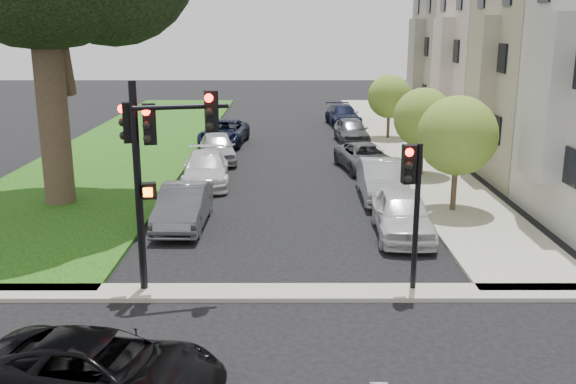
{
  "coord_description": "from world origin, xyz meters",
  "views": [
    {
      "loc": [
        -0.03,
        -13.53,
        6.82
      ],
      "look_at": [
        0.0,
        5.0,
        2.0
      ],
      "focal_mm": 40.0,
      "sensor_mm": 36.0,
      "label": 1
    }
  ],
  "objects_px": {
    "traffic_signal_secondary": "(412,190)",
    "car_parked_5": "(183,206)",
    "car_parked_4": "(343,115)",
    "car_cross_near": "(101,370)",
    "small_tree_b": "(423,118)",
    "car_parked_1": "(382,180)",
    "car_parked_6": "(206,169)",
    "car_parked_3": "(352,130)",
    "car_parked_8": "(224,132)",
    "small_tree_c": "(389,97)",
    "car_parked_7": "(217,147)",
    "car_parked_0": "(403,214)",
    "traffic_signal_main": "(154,150)",
    "small_tree_a": "(457,136)",
    "car_parked_2": "(365,158)"
  },
  "relations": [
    {
      "from": "car_parked_7",
      "to": "car_parked_0",
      "type": "bearing_deg",
      "value": -67.39
    },
    {
      "from": "car_parked_2",
      "to": "car_parked_7",
      "type": "height_order",
      "value": "car_parked_7"
    },
    {
      "from": "small_tree_c",
      "to": "car_parked_5",
      "type": "xyz_separation_m",
      "value": [
        -9.84,
        -17.71,
        -1.91
      ]
    },
    {
      "from": "small_tree_a",
      "to": "car_cross_near",
      "type": "distance_m",
      "value": 15.98
    },
    {
      "from": "traffic_signal_main",
      "to": "car_parked_1",
      "type": "relative_size",
      "value": 1.17
    },
    {
      "from": "traffic_signal_secondary",
      "to": "car_parked_8",
      "type": "bearing_deg",
      "value": 107.65
    },
    {
      "from": "car_parked_7",
      "to": "car_cross_near",
      "type": "bearing_deg",
      "value": -98.65
    },
    {
      "from": "car_parked_4",
      "to": "car_parked_3",
      "type": "bearing_deg",
      "value": -96.62
    },
    {
      "from": "small_tree_b",
      "to": "car_parked_8",
      "type": "height_order",
      "value": "small_tree_b"
    },
    {
      "from": "small_tree_a",
      "to": "car_parked_4",
      "type": "distance_m",
      "value": 21.99
    },
    {
      "from": "car_parked_3",
      "to": "car_parked_5",
      "type": "xyz_separation_m",
      "value": [
        -7.48,
        -16.58,
        -0.01
      ]
    },
    {
      "from": "small_tree_a",
      "to": "car_parked_2",
      "type": "height_order",
      "value": "small_tree_a"
    },
    {
      "from": "car_parked_4",
      "to": "car_parked_5",
      "type": "height_order",
      "value": "car_parked_5"
    },
    {
      "from": "traffic_signal_secondary",
      "to": "car_parked_2",
      "type": "bearing_deg",
      "value": 87.66
    },
    {
      "from": "car_parked_8",
      "to": "traffic_signal_main",
      "type": "bearing_deg",
      "value": -83.77
    },
    {
      "from": "small_tree_c",
      "to": "car_parked_5",
      "type": "bearing_deg",
      "value": -119.05
    },
    {
      "from": "traffic_signal_secondary",
      "to": "car_parked_5",
      "type": "height_order",
      "value": "traffic_signal_secondary"
    },
    {
      "from": "car_cross_near",
      "to": "small_tree_b",
      "type": "bearing_deg",
      "value": -17.87
    },
    {
      "from": "small_tree_b",
      "to": "car_parked_5",
      "type": "bearing_deg",
      "value": -142.0
    },
    {
      "from": "small_tree_a",
      "to": "car_parked_5",
      "type": "xyz_separation_m",
      "value": [
        -9.84,
        -1.72,
        -2.19
      ]
    },
    {
      "from": "small_tree_a",
      "to": "car_parked_8",
      "type": "distance_m",
      "value": 17.48
    },
    {
      "from": "car_parked_0",
      "to": "car_parked_3",
      "type": "bearing_deg",
      "value": 92.48
    },
    {
      "from": "car_parked_0",
      "to": "car_cross_near",
      "type": "bearing_deg",
      "value": -124.23
    },
    {
      "from": "car_parked_3",
      "to": "car_parked_7",
      "type": "bearing_deg",
      "value": -147.29
    },
    {
      "from": "small_tree_c",
      "to": "car_parked_7",
      "type": "relative_size",
      "value": 0.9
    },
    {
      "from": "car_parked_0",
      "to": "traffic_signal_secondary",
      "type": "bearing_deg",
      "value": -95.46
    },
    {
      "from": "small_tree_c",
      "to": "car_parked_5",
      "type": "relative_size",
      "value": 0.89
    },
    {
      "from": "car_parked_4",
      "to": "car_parked_6",
      "type": "bearing_deg",
      "value": -119.48
    },
    {
      "from": "car_parked_2",
      "to": "traffic_signal_secondary",
      "type": "bearing_deg",
      "value": -102.6
    },
    {
      "from": "traffic_signal_secondary",
      "to": "car_parked_3",
      "type": "distance_m",
      "value": 22.38
    },
    {
      "from": "traffic_signal_secondary",
      "to": "car_parked_0",
      "type": "relative_size",
      "value": 0.88
    },
    {
      "from": "small_tree_c",
      "to": "car_parked_2",
      "type": "height_order",
      "value": "small_tree_c"
    },
    {
      "from": "small_tree_a",
      "to": "car_parked_7",
      "type": "distance_m",
      "value": 13.69
    },
    {
      "from": "car_parked_1",
      "to": "car_parked_7",
      "type": "height_order",
      "value": "car_parked_1"
    },
    {
      "from": "car_parked_5",
      "to": "car_parked_8",
      "type": "distance_m",
      "value": 15.93
    },
    {
      "from": "small_tree_c",
      "to": "car_parked_4",
      "type": "xyz_separation_m",
      "value": [
        -2.29,
        5.77,
        -1.93
      ]
    },
    {
      "from": "small_tree_b",
      "to": "car_parked_4",
      "type": "bearing_deg",
      "value": 98.24
    },
    {
      "from": "car_parked_1",
      "to": "traffic_signal_secondary",
      "type": "bearing_deg",
      "value": -93.23
    },
    {
      "from": "small_tree_a",
      "to": "car_parked_3",
      "type": "xyz_separation_m",
      "value": [
        -2.36,
        14.86,
        -2.18
      ]
    },
    {
      "from": "traffic_signal_main",
      "to": "car_parked_8",
      "type": "distance_m",
      "value": 21.81
    },
    {
      "from": "small_tree_b",
      "to": "car_parked_4",
      "type": "height_order",
      "value": "small_tree_b"
    },
    {
      "from": "small_tree_c",
      "to": "traffic_signal_secondary",
      "type": "relative_size",
      "value": 1.0
    },
    {
      "from": "car_parked_2",
      "to": "car_parked_3",
      "type": "distance_m",
      "value": 7.66
    },
    {
      "from": "car_cross_near",
      "to": "car_parked_4",
      "type": "distance_m",
      "value": 35.06
    },
    {
      "from": "car_parked_2",
      "to": "traffic_signal_main",
      "type": "bearing_deg",
      "value": -126.28
    },
    {
      "from": "car_parked_6",
      "to": "car_parked_3",
      "type": "bearing_deg",
      "value": 48.9
    },
    {
      "from": "small_tree_c",
      "to": "car_parked_0",
      "type": "relative_size",
      "value": 0.88
    },
    {
      "from": "car_parked_1",
      "to": "car_parked_7",
      "type": "xyz_separation_m",
      "value": [
        -7.42,
        7.31,
        -0.03
      ]
    },
    {
      "from": "traffic_signal_main",
      "to": "car_parked_4",
      "type": "bearing_deg",
      "value": 75.98
    },
    {
      "from": "car_parked_5",
      "to": "car_cross_near",
      "type": "bearing_deg",
      "value": -88.48
    }
  ]
}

